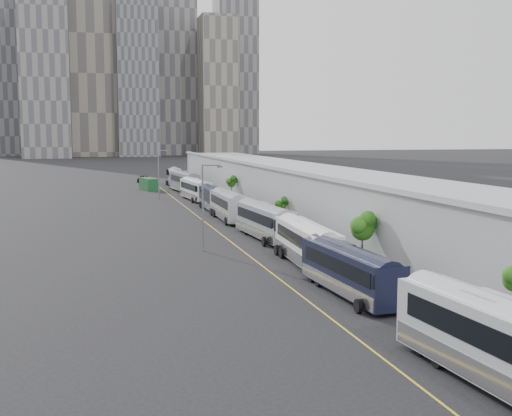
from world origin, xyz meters
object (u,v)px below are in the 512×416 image
object	(u,v)px
bus_0	(509,355)
bus_2	(307,247)
street_lamp_far	(160,171)
street_lamp_near	(205,201)
shipping_container	(149,184)
bus_3	(264,224)
bus_4	(228,208)
bus_1	(349,275)
bus_6	(196,191)
bus_8	(175,179)
bus_7	(185,184)
suv	(143,179)
bus_5	(214,201)

from	to	relation	value
bus_0	bus_2	bearing A→B (deg)	84.60
street_lamp_far	street_lamp_near	bearing A→B (deg)	-91.00
street_lamp_near	shipping_container	distance (m)	70.26
bus_3	bus_4	size ratio (longest dim) A/B	1.01
shipping_container	bus_1	bearing A→B (deg)	-97.32
bus_6	bus_8	xyz separation A→B (m)	(0.35, 29.87, 0.11)
bus_1	bus_7	size ratio (longest dim) A/B	0.86
shipping_container	street_lamp_near	bearing A→B (deg)	-101.85
bus_8	street_lamp_far	world-z (taller)	street_lamp_far
bus_3	street_lamp_near	size ratio (longest dim) A/B	1.56
bus_0	bus_1	size ratio (longest dim) A/B	1.16
street_lamp_near	street_lamp_far	distance (m)	50.19
street_lamp_near	suv	xyz separation A→B (m)	(1.32, 92.06, -4.17)
suv	bus_1	bearing A→B (deg)	-77.08
bus_5	suv	bearing A→B (deg)	95.90
bus_2	bus_6	bearing A→B (deg)	93.67
bus_7	street_lamp_far	distance (m)	15.08
bus_7	shipping_container	world-z (taller)	bus_7
bus_6	street_lamp_near	xyz separation A→B (m)	(-6.76, -48.06, 3.37)
bus_7	bus_0	bearing A→B (deg)	-95.36
bus_8	shipping_container	distance (m)	10.09
bus_0	street_lamp_near	xyz separation A→B (m)	(-7.00, 37.47, 3.19)
bus_8	shipping_container	xyz separation A→B (m)	(-6.43, -7.77, -0.44)
bus_4	bus_1	bearing A→B (deg)	-89.73
shipping_container	bus_8	bearing A→B (deg)	39.12
bus_1	street_lamp_near	distance (m)	21.10
bus_6	suv	size ratio (longest dim) A/B	2.36
street_lamp_near	bus_3	bearing A→B (deg)	37.49
street_lamp_near	street_lamp_far	size ratio (longest dim) A/B	0.98
bus_3	street_lamp_far	xyz separation A→B (m)	(-6.71, 44.36, 3.37)
bus_8	suv	size ratio (longest dim) A/B	2.52
bus_4	bus_8	world-z (taller)	bus_8
bus_5	suv	distance (m)	59.80
bus_5	suv	world-z (taller)	bus_5
bus_0	suv	bearing A→B (deg)	88.05
bus_8	bus_7	bearing A→B (deg)	-84.58
bus_3	bus_4	distance (m)	15.95
bus_0	suv	world-z (taller)	bus_0
bus_2	bus_6	world-z (taller)	bus_2
bus_0	bus_7	world-z (taller)	bus_0
bus_2	bus_7	world-z (taller)	bus_7
bus_6	street_lamp_far	xyz separation A→B (m)	(-5.89, 2.12, 3.43)
bus_8	street_lamp_near	distance (m)	78.32
suv	bus_0	bearing A→B (deg)	-77.44
bus_3	bus_8	size ratio (longest dim) A/B	0.97
bus_1	bus_2	size ratio (longest dim) A/B	0.94
bus_5	bus_7	bearing A→B (deg)	90.26
bus_1	bus_4	world-z (taller)	bus_4
bus_2	street_lamp_near	size ratio (longest dim) A/B	1.54
bus_0	bus_3	size ratio (longest dim) A/B	1.07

